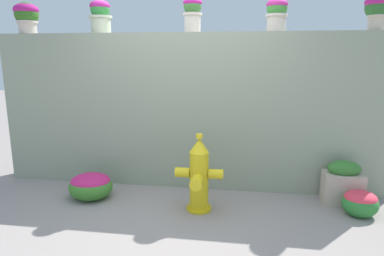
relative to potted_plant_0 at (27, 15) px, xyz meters
The scene contains 11 objects.
ground_plane 3.31m from the potted_plant_0, 26.96° to the right, with size 24.00×24.00×0.00m, color gray.
stone_wall 2.50m from the potted_plant_0, ahead, with size 5.00×0.32×1.99m, color gray.
potted_plant_0 is the anchor object (origin of this frame).
potted_plant_1 1.03m from the potted_plant_0, ahead, with size 0.29×0.29×0.42m.
potted_plant_2 2.22m from the potted_plant_0, ahead, with size 0.24×0.24×0.43m.
potted_plant_3 3.24m from the potted_plant_0, ahead, with size 0.26×0.26×0.40m.
potted_plant_4 4.36m from the potted_plant_0, ahead, with size 0.30×0.30×0.41m.
fire_hydrant 3.13m from the potted_plant_0, 18.28° to the right, with size 0.54×0.43×0.88m.
flower_bush_left 2.42m from the potted_plant_0, 31.84° to the right, with size 0.53×0.48×0.32m.
flower_bush_right 4.71m from the potted_plant_0, ahead, with size 0.38×0.34×0.29m.
planter_box 4.53m from the potted_plant_0, ahead, with size 0.44×0.28×0.52m.
Camera 1 is at (0.70, -3.26, 1.72)m, focal length 32.10 mm.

